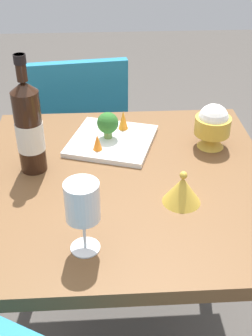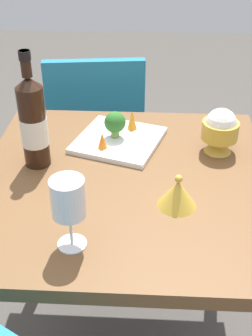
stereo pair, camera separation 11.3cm
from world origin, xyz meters
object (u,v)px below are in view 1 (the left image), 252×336
rice_bowl (213,125)px  wine_glass (82,203)px  carrot_garnish_right (97,142)px  carrot_garnish_left (123,120)px  rice_bowl_lid (182,190)px  wine_bottle (29,127)px  broccoli_floret (108,123)px  serving_plate (112,141)px  chair_by_wall (79,127)px

rice_bowl → wine_glass: bearing=-41.3°
carrot_garnish_right → carrot_garnish_left: bearing=146.8°
rice_bowl → carrot_garnish_right: bearing=-85.7°
rice_bowl_lid → carrot_garnish_left: 0.40m
wine_bottle → rice_bowl: 0.55m
broccoli_floret → carrot_garnish_right: 0.08m
serving_plate → rice_bowl_lid: bearing=28.3°
serving_plate → broccoli_floret: broccoli_floret is taller
serving_plate → carrot_garnish_left: size_ratio=4.98×
carrot_garnish_left → wine_bottle: bearing=-53.2°
wine_bottle → rice_bowl: size_ratio=2.39×
broccoli_floret → wine_bottle: bearing=-56.4°
serving_plate → rice_bowl: bearing=83.0°
chair_by_wall → wine_bottle: wine_bottle is taller
rice_bowl → rice_bowl_lid: size_ratio=1.42×
wine_glass → rice_bowl_lid: size_ratio=1.79×
rice_bowl → carrot_garnish_left: size_ratio=2.24×
rice_bowl_lid → serving_plate: size_ratio=0.32×
carrot_garnish_left → carrot_garnish_right: size_ratio=1.23×
serving_plate → wine_glass: bearing=-9.0°
wine_glass → carrot_garnish_left: size_ratio=2.83×
rice_bowl → carrot_garnish_right: (0.03, -0.35, -0.03)m
serving_plate → broccoli_floret: (-0.01, -0.01, 0.06)m
wine_glass → carrot_garnish_right: 0.42m
chair_by_wall → carrot_garnish_left: bearing=-74.4°
carrot_garnish_left → wine_glass: bearing=-12.0°
rice_bowl → wine_bottle: bearing=-79.7°
chair_by_wall → rice_bowl: bearing=-56.6°
rice_bowl → broccoli_floret: bearing=-98.2°
wine_glass → carrot_garnish_right: bearing=175.8°
chair_by_wall → serving_plate: chair_by_wall is taller
rice_bowl → broccoli_floret: (-0.05, -0.32, -0.01)m
carrot_garnish_right → rice_bowl_lid: bearing=40.5°
chair_by_wall → carrot_garnish_right: bearing=-87.7°
wine_bottle → broccoli_floret: bearing=123.6°
rice_bowl_lid → serving_plate: 0.36m
rice_bowl → carrot_garnish_left: (-0.10, -0.27, -0.03)m
rice_bowl_lid → carrot_garnish_left: rice_bowl_lid is taller
rice_bowl → serving_plate: (-0.04, -0.31, -0.07)m
chair_by_wall → carrot_garnish_right: size_ratio=16.53×
wine_glass → serving_plate: wine_glass is taller
wine_bottle → wine_glass: (0.34, 0.15, -0.01)m
carrot_garnish_right → broccoli_floret: bearing=155.4°
serving_plate → carrot_garnish_right: bearing=-34.7°
rice_bowl_lid → carrot_garnish_left: (-0.38, -0.13, 0.01)m
chair_by_wall → carrot_garnish_left: chair_by_wall is taller
chair_by_wall → rice_bowl_lid: size_ratio=8.50×
rice_bowl → broccoli_floret: 0.32m
wine_glass → carrot_garnish_left: wine_glass is taller
chair_by_wall → serving_plate: 0.54m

